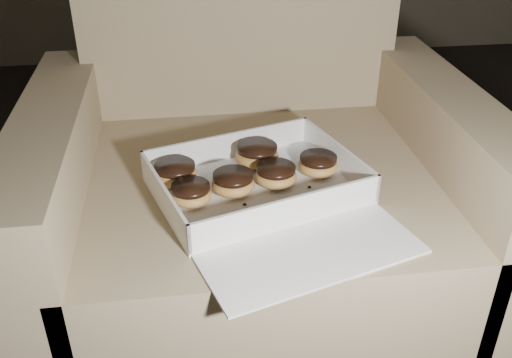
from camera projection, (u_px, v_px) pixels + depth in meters
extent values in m
cube|color=#857755|center=(258.00, 249.00, 1.28)|extent=(0.73, 0.73, 0.43)
cube|color=#857755|center=(70.00, 238.00, 1.19)|extent=(0.12, 0.73, 0.57)
cube|color=#857755|center=(432.00, 209.00, 1.29)|extent=(0.12, 0.73, 0.57)
cube|color=white|center=(256.00, 190.00, 1.08)|extent=(0.43, 0.37, 0.01)
cube|color=white|center=(228.00, 146.00, 1.17)|extent=(0.35, 0.11, 0.05)
cube|color=white|center=(290.00, 212.00, 0.96)|extent=(0.35, 0.11, 0.05)
cube|color=white|center=(164.00, 198.00, 1.00)|extent=(0.09, 0.26, 0.05)
cube|color=white|center=(338.00, 156.00, 1.13)|extent=(0.09, 0.26, 0.05)
cube|color=#DB5866|center=(340.00, 156.00, 1.13)|extent=(0.08, 0.26, 0.05)
cube|color=white|center=(312.00, 254.00, 0.91)|extent=(0.39, 0.25, 0.01)
ellipsoid|color=#BC8541|center=(233.00, 184.00, 1.05)|extent=(0.08, 0.08, 0.04)
cylinder|color=black|center=(233.00, 176.00, 1.04)|extent=(0.07, 0.07, 0.01)
ellipsoid|color=#BC8541|center=(276.00, 176.00, 1.08)|extent=(0.08, 0.08, 0.04)
cylinder|color=black|center=(276.00, 169.00, 1.07)|extent=(0.07, 0.07, 0.01)
ellipsoid|color=#BC8541|center=(175.00, 175.00, 1.08)|extent=(0.08, 0.08, 0.04)
cylinder|color=black|center=(175.00, 167.00, 1.07)|extent=(0.08, 0.08, 0.01)
ellipsoid|color=#BC8541|center=(191.00, 195.00, 1.02)|extent=(0.07, 0.07, 0.04)
cylinder|color=black|center=(191.00, 187.00, 1.02)|extent=(0.07, 0.07, 0.01)
ellipsoid|color=#BC8541|center=(257.00, 156.00, 1.14)|extent=(0.09, 0.09, 0.04)
cylinder|color=black|center=(257.00, 148.00, 1.13)|extent=(0.08, 0.08, 0.01)
ellipsoid|color=#BC8541|center=(318.00, 166.00, 1.11)|extent=(0.08, 0.08, 0.04)
cylinder|color=black|center=(318.00, 158.00, 1.10)|extent=(0.07, 0.07, 0.01)
ellipsoid|color=black|center=(309.00, 187.00, 1.08)|extent=(0.01, 0.01, 0.00)
ellipsoid|color=black|center=(209.00, 223.00, 0.97)|extent=(0.01, 0.01, 0.00)
ellipsoid|color=black|center=(245.00, 204.00, 1.02)|extent=(0.01, 0.01, 0.00)
ellipsoid|color=black|center=(336.00, 203.00, 1.03)|extent=(0.01, 0.01, 0.00)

